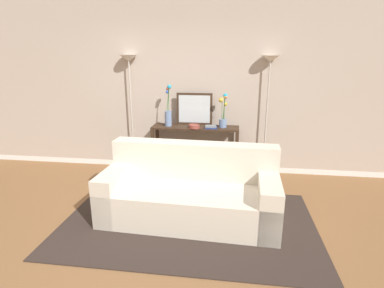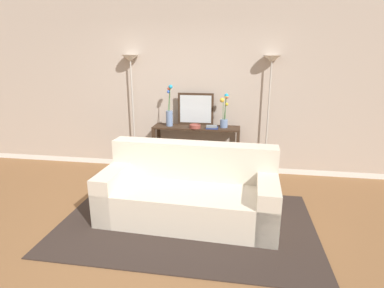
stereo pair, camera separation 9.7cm
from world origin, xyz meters
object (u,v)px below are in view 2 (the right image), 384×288
at_px(wall_mirror, 196,109).
at_px(fruit_bowl, 195,126).
at_px(couch, 189,193).
at_px(vase_tall_flowers, 169,113).
at_px(console_table, 196,142).
at_px(book_stack, 212,127).
at_px(floor_lamp_left, 131,81).
at_px(floor_lamp_right, 270,83).
at_px(vase_short_flowers, 224,114).
at_px(book_row_under_console, 173,170).

relative_size(wall_mirror, fruit_bowl, 3.33).
height_order(couch, vase_tall_flowers, vase_tall_flowers).
bearing_deg(couch, wall_mirror, 95.74).
height_order(console_table, book_stack, book_stack).
height_order(floor_lamp_left, fruit_bowl, floor_lamp_left).
relative_size(couch, floor_lamp_right, 1.10).
relative_size(vase_tall_flowers, vase_short_flowers, 1.24).
bearing_deg(fruit_bowl, vase_tall_flowers, 167.07).
bearing_deg(wall_mirror, console_table, -76.81).
relative_size(vase_tall_flowers, book_row_under_console, 1.78).
distance_m(fruit_bowl, book_row_under_console, 0.90).
bearing_deg(console_table, book_stack, -22.02).
bearing_deg(wall_mirror, vase_short_flowers, -15.45).
bearing_deg(book_stack, fruit_bowl, -179.00).
xyz_separation_m(fruit_bowl, book_row_under_console, (-0.39, 0.11, -0.80)).
bearing_deg(vase_short_flowers, floor_lamp_left, 175.51).
bearing_deg(floor_lamp_left, book_row_under_console, -10.95).
relative_size(console_table, floor_lamp_right, 0.73).
xyz_separation_m(vase_tall_flowers, fruit_bowl, (0.44, -0.10, -0.18)).
bearing_deg(console_table, vase_tall_flowers, -178.61).
bearing_deg(vase_short_flowers, vase_tall_flowers, -178.27).
height_order(couch, floor_lamp_right, floor_lamp_right).
relative_size(console_table, fruit_bowl, 7.96).
distance_m(couch, vase_short_flowers, 1.64).
bearing_deg(console_table, wall_mirror, 103.19).
distance_m(console_table, floor_lamp_left, 1.47).
bearing_deg(fruit_bowl, console_table, 87.47).
distance_m(vase_tall_flowers, vase_short_flowers, 0.89).
relative_size(wall_mirror, book_row_under_console, 1.57).
height_order(floor_lamp_right, book_stack, floor_lamp_right).
xyz_separation_m(floor_lamp_right, vase_tall_flowers, (-1.57, -0.15, -0.48)).
bearing_deg(couch, floor_lamp_left, 128.46).
bearing_deg(floor_lamp_right, console_table, -173.03).
bearing_deg(wall_mirror, book_stack, -40.61).
bearing_deg(couch, console_table, 94.93).
bearing_deg(book_row_under_console, couch, -69.87).
height_order(wall_mirror, vase_tall_flowers, vase_tall_flowers).
bearing_deg(book_stack, vase_short_flowers, 33.73).
xyz_separation_m(wall_mirror, book_row_under_console, (-0.36, -0.15, -1.03)).
bearing_deg(couch, floor_lamp_right, 56.97).
height_order(wall_mirror, book_stack, wall_mirror).
xyz_separation_m(couch, floor_lamp_right, (1.01, 1.55, 1.21)).
distance_m(vase_tall_flowers, fruit_bowl, 0.48).
relative_size(couch, floor_lamp_left, 1.09).
xyz_separation_m(vase_short_flowers, book_row_under_console, (-0.84, -0.02, -0.99)).
relative_size(couch, book_stack, 11.03).
xyz_separation_m(console_table, book_stack, (0.26, -0.11, 0.28)).
xyz_separation_m(floor_lamp_right, fruit_bowl, (-1.13, -0.25, -0.66)).
xyz_separation_m(floor_lamp_left, floor_lamp_right, (2.24, 0.00, -0.01)).
distance_m(couch, wall_mirror, 1.75).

